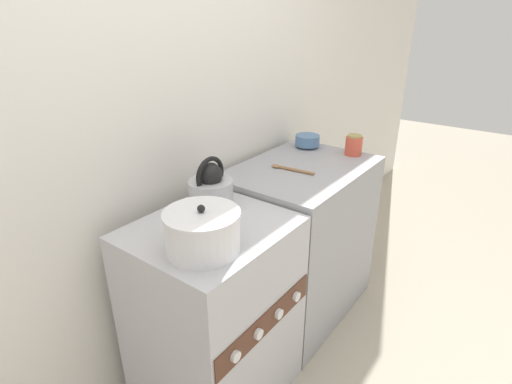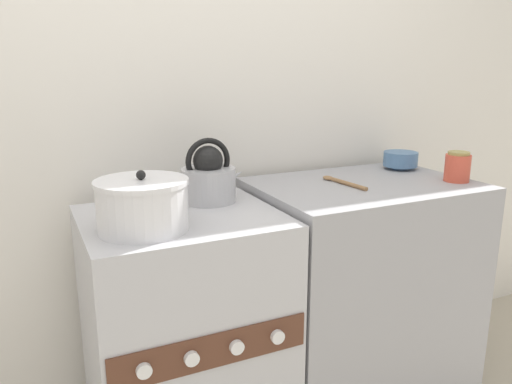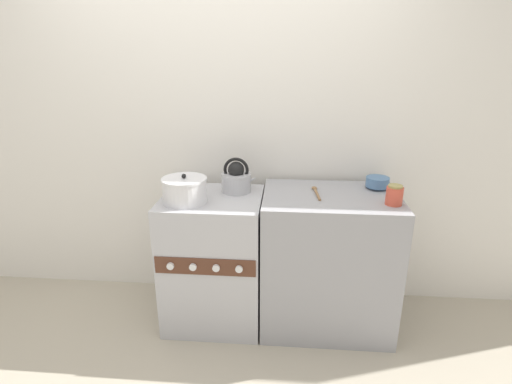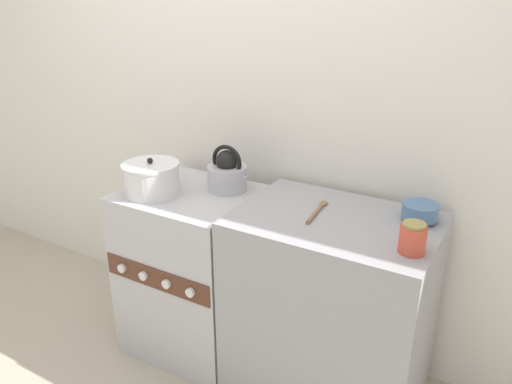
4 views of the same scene
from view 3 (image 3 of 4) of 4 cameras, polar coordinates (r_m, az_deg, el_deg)
ground_plane at (r=2.77m, az=-6.79°, el=-20.53°), size 12.00×12.00×0.00m
wall_back at (r=2.84m, az=-5.12°, el=8.77°), size 7.00×0.06×2.50m
stove at (r=2.74m, az=-6.01°, el=-9.55°), size 0.64×0.58×0.90m
counter at (r=2.72m, az=10.13°, el=-9.61°), size 0.85×0.61×0.93m
kettle at (r=2.62m, az=-2.79°, el=1.86°), size 0.24×0.19×0.23m
cooking_pot at (r=2.47m, az=-10.15°, el=0.26°), size 0.27×0.27×0.18m
enamel_bowl at (r=2.71m, az=16.96°, el=1.35°), size 0.15×0.15×0.08m
storage_jar at (r=2.45m, az=19.16°, el=-0.43°), size 0.10×0.10×0.12m
wooden_spoon at (r=2.55m, az=8.58°, el=0.01°), size 0.05×0.25×0.02m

